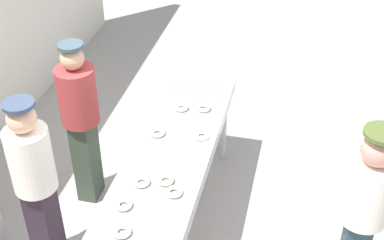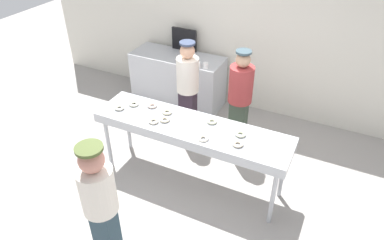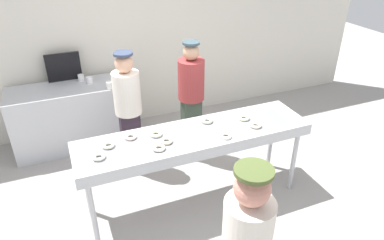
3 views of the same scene
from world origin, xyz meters
name	(u,v)px [view 1 (image 1 of 3)]	position (x,y,z in m)	size (l,w,h in m)	color
ground_plane	(172,233)	(0.00, 0.00, 0.00)	(16.00, 16.00, 0.00)	#9E9993
fryer_conveyor	(170,160)	(0.00, 0.00, 0.85)	(2.53, 0.64, 0.93)	#B7BABF
sugar_donut_1	(174,192)	(-0.45, -0.16, 0.94)	(0.13, 0.13, 0.03)	#EEE3C8
sugar_donut_2	(166,180)	(-0.34, -0.06, 0.94)	(0.13, 0.13, 0.03)	#FAEAC3
sugar_donut_3	(181,107)	(0.62, 0.06, 0.94)	(0.13, 0.13, 0.03)	#EEF4CB
sugar_donut_4	(122,232)	(-0.90, 0.08, 0.94)	(0.13, 0.13, 0.03)	white
sugar_donut_5	(158,133)	(0.21, 0.16, 0.94)	(0.13, 0.13, 0.03)	#EFF2C4
sugar_donut_6	(124,205)	(-0.66, 0.15, 0.94)	(0.13, 0.13, 0.03)	#FCE0CE
sugar_donut_7	(142,182)	(-0.40, 0.10, 0.94)	(0.13, 0.13, 0.03)	#F8F0C5
sugar_donut_8	(202,136)	(0.26, -0.21, 0.94)	(0.13, 0.13, 0.03)	white
sugar_donut_9	(204,108)	(0.66, -0.13, 0.94)	(0.13, 0.13, 0.03)	#F8E7C9
worker_baker	(80,116)	(0.32, 0.90, 0.92)	(0.34, 0.34, 1.62)	#323F31
worker_assistant	(35,179)	(-0.51, 0.92, 0.89)	(0.33, 0.33, 1.59)	#2B1F2B
customer_waiting	(364,207)	(-0.24, -1.49, 0.90)	(0.34, 0.34, 1.57)	#243A46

